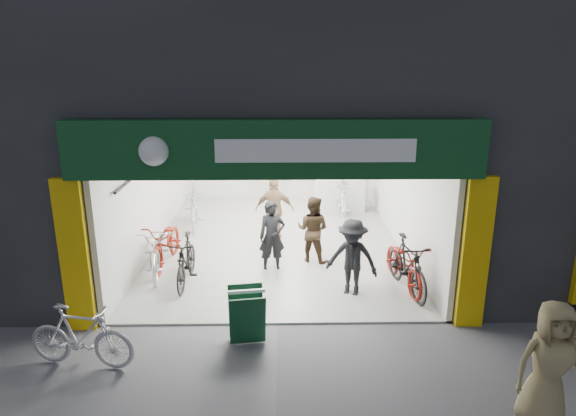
{
  "coord_description": "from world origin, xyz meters",
  "views": [
    {
      "loc": [
        0.05,
        -7.79,
        4.44
      ],
      "look_at": [
        0.22,
        1.5,
        1.63
      ],
      "focal_mm": 32.0,
      "sensor_mm": 36.0,
      "label": 1
    }
  ],
  "objects_px": {
    "bike_right_front": "(407,266)",
    "bike_left_front": "(157,249)",
    "pedestrian_near": "(549,365)",
    "sandwich_board": "(247,314)",
    "parked_bike": "(81,336)"
  },
  "relations": [
    {
      "from": "bike_right_front",
      "to": "bike_left_front",
      "type": "bearing_deg",
      "value": 159.43
    },
    {
      "from": "pedestrian_near",
      "to": "sandwich_board",
      "type": "distance_m",
      "value": 4.28
    },
    {
      "from": "bike_right_front",
      "to": "sandwich_board",
      "type": "bearing_deg",
      "value": -158.96
    },
    {
      "from": "bike_left_front",
      "to": "parked_bike",
      "type": "relative_size",
      "value": 1.25
    },
    {
      "from": "bike_right_front",
      "to": "pedestrian_near",
      "type": "height_order",
      "value": "pedestrian_near"
    },
    {
      "from": "parked_bike",
      "to": "bike_right_front",
      "type": "bearing_deg",
      "value": -55.88
    },
    {
      "from": "pedestrian_near",
      "to": "sandwich_board",
      "type": "height_order",
      "value": "pedestrian_near"
    },
    {
      "from": "bike_left_front",
      "to": "parked_bike",
      "type": "bearing_deg",
      "value": -105.67
    },
    {
      "from": "bike_right_front",
      "to": "pedestrian_near",
      "type": "relative_size",
      "value": 1.09
    },
    {
      "from": "bike_right_front",
      "to": "parked_bike",
      "type": "relative_size",
      "value": 1.11
    },
    {
      "from": "parked_bike",
      "to": "pedestrian_near",
      "type": "relative_size",
      "value": 0.98
    },
    {
      "from": "bike_left_front",
      "to": "bike_right_front",
      "type": "bearing_deg",
      "value": -21.13
    },
    {
      "from": "parked_bike",
      "to": "sandwich_board",
      "type": "relative_size",
      "value": 1.87
    },
    {
      "from": "parked_bike",
      "to": "sandwich_board",
      "type": "bearing_deg",
      "value": -64.84
    },
    {
      "from": "bike_right_front",
      "to": "sandwich_board",
      "type": "relative_size",
      "value": 2.09
    }
  ]
}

